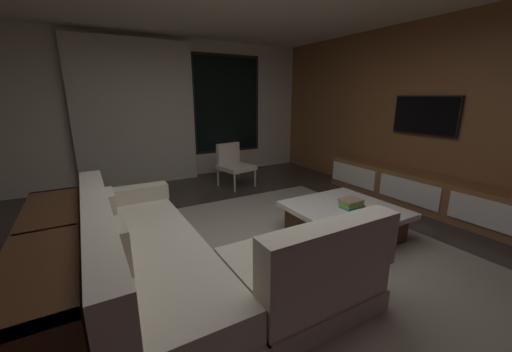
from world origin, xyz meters
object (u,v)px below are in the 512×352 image
(mounted_tv, at_px, (425,115))
(console_table_behind_couch, at_px, (53,271))
(coffee_table, at_px, (344,221))
(accent_chair_near_window, at_px, (233,163))
(book_stack_on_coffee_table, at_px, (351,203))
(media_console, at_px, (420,192))
(sectional_couch, at_px, (185,261))

(mounted_tv, bearing_deg, console_table_behind_couch, -176.66)
(coffee_table, bearing_deg, accent_chair_near_window, 94.82)
(coffee_table, bearing_deg, book_stack_on_coffee_table, -30.20)
(coffee_table, relative_size, accent_chair_near_window, 1.49)
(coffee_table, xyz_separation_m, book_stack_on_coffee_table, (0.06, -0.04, 0.22))
(coffee_table, xyz_separation_m, media_console, (1.66, 0.10, 0.06))
(coffee_table, relative_size, console_table_behind_couch, 0.55)
(coffee_table, relative_size, mounted_tv, 1.19)
(sectional_couch, relative_size, coffee_table, 2.16)
(book_stack_on_coffee_table, distance_m, media_console, 1.61)
(sectional_couch, distance_m, media_console, 3.62)
(sectional_couch, xyz_separation_m, coffee_table, (1.95, 0.11, -0.10))
(coffee_table, distance_m, mounted_tv, 2.20)
(sectional_couch, bearing_deg, book_stack_on_coffee_table, 2.10)
(console_table_behind_couch, bearing_deg, accent_chair_near_window, 43.67)
(media_console, xyz_separation_m, console_table_behind_couch, (-4.52, -0.08, 0.17))
(coffee_table, height_order, mounted_tv, mounted_tv)
(coffee_table, distance_m, accent_chair_near_window, 2.57)
(accent_chair_near_window, bearing_deg, book_stack_on_coffee_table, -83.89)
(coffee_table, height_order, console_table_behind_couch, console_table_behind_couch)
(book_stack_on_coffee_table, relative_size, media_console, 0.09)
(mounted_tv, relative_size, console_table_behind_couch, 0.46)
(sectional_couch, height_order, accent_chair_near_window, sectional_couch)
(console_table_behind_couch, bearing_deg, coffee_table, -0.45)
(accent_chair_near_window, distance_m, console_table_behind_couch, 3.67)
(sectional_couch, distance_m, accent_chair_near_window, 3.18)
(mounted_tv, bearing_deg, media_console, -132.48)
(accent_chair_near_window, bearing_deg, media_console, -52.65)
(accent_chair_near_window, height_order, mounted_tv, mounted_tv)
(console_table_behind_couch, bearing_deg, sectional_couch, -8.27)
(sectional_couch, bearing_deg, media_console, 3.33)
(accent_chair_near_window, xyz_separation_m, mounted_tv, (2.05, -2.26, 0.92))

